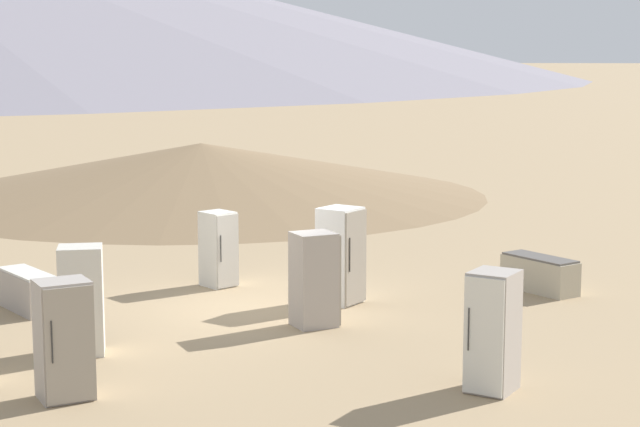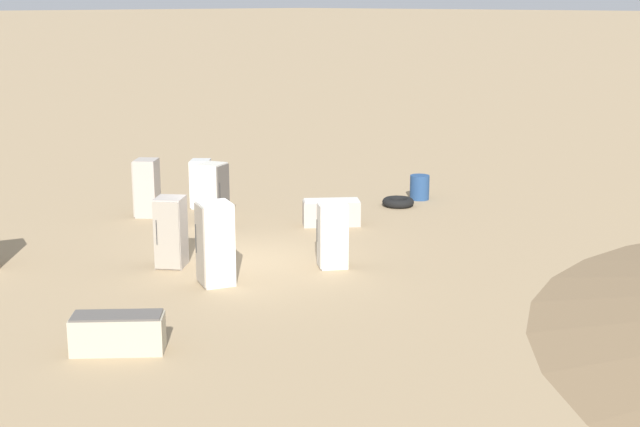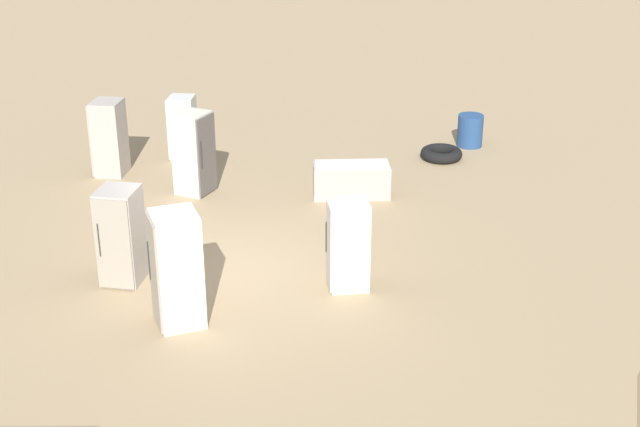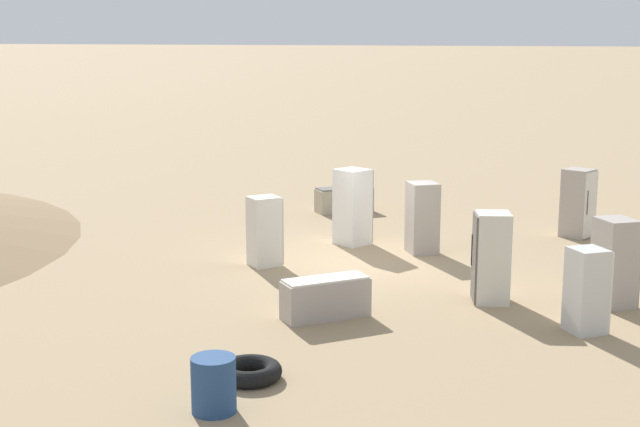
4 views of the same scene
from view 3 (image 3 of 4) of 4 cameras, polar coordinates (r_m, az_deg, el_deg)
name	(u,v)px [view 3 (image 3 of 4)]	position (r m, az deg, el deg)	size (l,w,h in m)	color
ground_plane	(232,271)	(15.87, -5.67, -3.70)	(1000.00, 1000.00, 0.00)	#9E8460
discarded_fridge_0	(176,269)	(13.98, -9.18, -3.55)	(0.95, 0.94, 1.88)	white
discarded_fridge_2	(352,180)	(18.82, 2.04, 2.15)	(1.59, 1.48, 0.75)	#A89E93
discarded_fridge_3	(121,236)	(15.50, -12.64, -1.42)	(0.98, 0.96, 1.69)	#A89E93
discarded_fridge_4	(348,245)	(14.95, 1.81, -2.03)	(0.87, 0.84, 1.57)	silver
discarded_fridge_5	(109,138)	(20.49, -13.36, 4.74)	(0.97, 0.96, 1.70)	#A89E93
discarded_fridge_6	(194,153)	(19.08, -8.07, 3.86)	(0.88, 0.87, 1.77)	beige
discarded_fridge_8	(183,127)	(21.23, -8.79, 5.46)	(0.84, 0.84, 1.49)	silver
scrap_tire	(441,154)	(21.28, 7.78, 3.82)	(0.99, 0.99, 0.26)	black
rusty_barrel	(470,131)	(22.20, 9.59, 5.26)	(0.62, 0.62, 0.78)	navy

